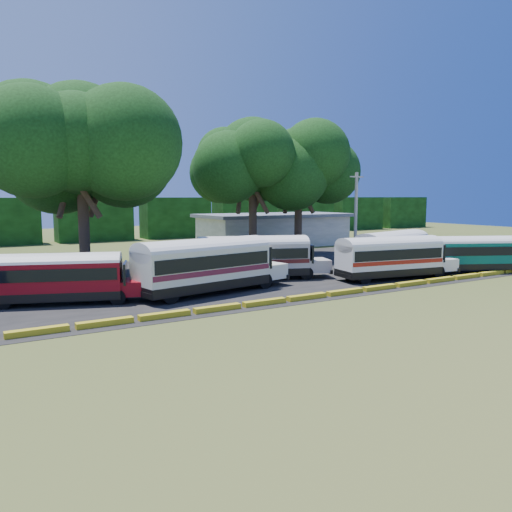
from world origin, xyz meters
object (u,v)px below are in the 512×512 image
tree_west (80,139)px  bus_teal (475,252)px  bus_cream_west (206,263)px  bus_white_red (392,255)px  bus_red (59,275)px

tree_west → bus_teal: bearing=-25.0°
bus_teal → bus_cream_west: bearing=-163.1°
tree_west → bus_cream_west: bearing=-62.1°
bus_cream_west → bus_teal: 22.86m
bus_white_red → bus_teal: 8.46m
bus_white_red → bus_red: bearing=-180.0°
bus_red → bus_teal: bearing=11.4°
bus_white_red → tree_west: (-19.56, 11.97, 8.49)m
bus_red → bus_teal: bus_teal is taller
bus_teal → tree_west: bearing=179.6°
bus_red → bus_white_red: bus_white_red is taller
tree_west → bus_white_red: bearing=-31.5°
bus_red → tree_west: bearing=88.6°
bus_red → bus_white_red: size_ratio=0.92×
bus_white_red → tree_west: size_ratio=0.70×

